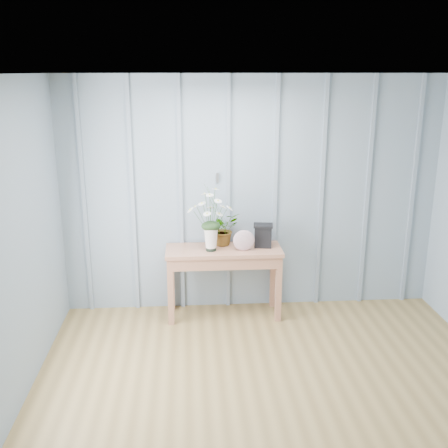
{
  "coord_description": "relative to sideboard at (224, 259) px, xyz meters",
  "views": [
    {
      "loc": [
        -0.67,
        -3.13,
        2.52
      ],
      "look_at": [
        -0.31,
        1.94,
        1.03
      ],
      "focal_mm": 42.0,
      "sensor_mm": 36.0,
      "label": 1
    }
  ],
  "objects": [
    {
      "name": "spider_plant",
      "position": [
        0.0,
        0.13,
        0.29
      ],
      "size": [
        0.4,
        0.39,
        0.34
      ],
      "primitive_type": "imported",
      "rotation": [
        0.0,
        0.0,
        0.53
      ],
      "color": "#1A3317",
      "rests_on": "sideboard"
    },
    {
      "name": "ground",
      "position": [
        0.31,
        -1.99,
        -0.64
      ],
      "size": [
        4.5,
        4.5,
        0.0
      ],
      "primitive_type": "plane",
      "color": "olive",
      "rests_on": "ground"
    },
    {
      "name": "felt_disc_vessel",
      "position": [
        0.2,
        -0.08,
        0.22
      ],
      "size": [
        0.22,
        0.07,
        0.22
      ],
      "primitive_type": "ellipsoid",
      "rotation": [
        0.0,
        0.0,
        -0.05
      ],
      "color": "#88506A",
      "rests_on": "sideboard"
    },
    {
      "name": "daisy_vase",
      "position": [
        -0.13,
        -0.05,
        0.54
      ],
      "size": [
        0.48,
        0.36,
        0.67
      ],
      "color": "black",
      "rests_on": "sideboard"
    },
    {
      "name": "room_shell",
      "position": [
        0.31,
        -1.08,
        1.35
      ],
      "size": [
        4.0,
        4.5,
        2.5
      ],
      "color": "#899BAE",
      "rests_on": "ground"
    },
    {
      "name": "sideboard",
      "position": [
        0.0,
        0.0,
        0.0
      ],
      "size": [
        1.2,
        0.45,
        0.75
      ],
      "color": "#A36A50",
      "rests_on": "ground"
    },
    {
      "name": "carved_box",
      "position": [
        0.41,
        0.03,
        0.24
      ],
      "size": [
        0.22,
        0.18,
        0.24
      ],
      "color": "black",
      "rests_on": "sideboard"
    }
  ]
}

